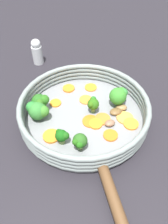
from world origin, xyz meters
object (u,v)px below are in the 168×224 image
object	(u,v)px
carrot_slice_5	(131,124)
carrot_slice_7	(96,124)
skillet	(84,117)
carrot_slice_6	(85,100)
broccoli_floret_4	(38,110)
broccoli_floret_5	(62,136)
carrot_slice_0	(103,119)
carrot_slice_1	(69,88)
broccoli_floret_0	(119,95)
salt_shaker	(37,52)
broccoli_floret_1	(79,141)
mushroom_piece_0	(121,107)
carrot_slice_4	(91,87)
broccoli_floret_2	(40,102)
broccoli_floret_3	(93,104)
carrot_slice_10	(91,121)
mushroom_piece_1	(116,112)
carrot_slice_3	(110,135)
carrot_slice_8	(125,117)
mushroom_piece_2	(110,123)
carrot_slice_2	(56,103)
carrot_slice_9	(51,136)

from	to	relation	value
carrot_slice_5	carrot_slice_7	bearing A→B (deg)	4.77
skillet	carrot_slice_6	distance (m)	0.06
broccoli_floret_4	broccoli_floret_5	world-z (taller)	broccoli_floret_4
broccoli_floret_4	broccoli_floret_5	distance (m)	0.10
carrot_slice_0	carrot_slice_1	world-z (taller)	same
carrot_slice_0	broccoli_floret_0	bearing A→B (deg)	-123.68
broccoli_floret_4	carrot_slice_6	bearing A→B (deg)	-145.68
broccoli_floret_5	salt_shaker	world-z (taller)	salt_shaker
broccoli_floret_1	salt_shaker	distance (m)	0.41
mushroom_piece_0	broccoli_floret_5	bearing A→B (deg)	40.90
carrot_slice_0	broccoli_floret_5	distance (m)	0.13
carrot_slice_4	salt_shaker	distance (m)	0.24
carrot_slice_4	skillet	bearing A→B (deg)	84.88
broccoli_floret_2	broccoli_floret_5	xyz separation A→B (m)	(-0.07, 0.10, -0.01)
broccoli_floret_3	mushroom_piece_0	size ratio (longest dim) A/B	1.52
carrot_slice_10	mushroom_piece_1	world-z (taller)	mushroom_piece_1
broccoli_floret_2	mushroom_piece_0	size ratio (longest dim) A/B	1.72
skillet	broccoli_floret_5	bearing A→B (deg)	64.30
carrot_slice_5	carrot_slice_3	bearing A→B (deg)	38.07
carrot_slice_8	mushroom_piece_0	bearing A→B (deg)	-74.59
mushroom_piece_2	broccoli_floret_1	bearing A→B (deg)	48.22
broccoli_floret_1	broccoli_floret_4	xyz separation A→B (m)	(0.12, -0.09, 0.00)
broccoli_floret_1	broccoli_floret_5	xyz separation A→B (m)	(0.04, -0.01, -0.00)
carrot_slice_0	carrot_slice_5	distance (m)	0.07
mushroom_piece_0	mushroom_piece_1	xyz separation A→B (m)	(0.02, 0.02, -0.00)
carrot_slice_0	broccoli_floret_0	distance (m)	0.08
carrot_slice_6	mushroom_piece_2	size ratio (longest dim) A/B	1.37
carrot_slice_2	carrot_slice_1	bearing A→B (deg)	-113.59
broccoli_floret_5	salt_shaker	xyz separation A→B (m)	(0.14, -0.35, 0.01)
carrot_slice_5	mushroom_piece_1	bearing A→B (deg)	-44.15
carrot_slice_3	carrot_slice_5	xyz separation A→B (m)	(-0.05, -0.04, 0.00)
carrot_slice_5	mushroom_piece_0	world-z (taller)	mushroom_piece_0
skillet	broccoli_floret_4	size ratio (longest dim) A/B	5.26
carrot_slice_2	carrot_slice_6	size ratio (longest dim) A/B	0.84
mushroom_piece_2	carrot_slice_3	bearing A→B (deg)	93.10
carrot_slice_1	broccoli_floret_2	world-z (taller)	broccoli_floret_2
carrot_slice_7	carrot_slice_1	bearing A→B (deg)	-56.45
carrot_slice_5	salt_shaker	bearing A→B (deg)	-41.68
carrot_slice_2	carrot_slice_8	size ratio (longest dim) A/B	0.71
carrot_slice_5	mushroom_piece_2	distance (m)	0.06
broccoli_floret_4	carrot_slice_7	bearing A→B (deg)	176.35
carrot_slice_1	carrot_slice_9	xyz separation A→B (m)	(0.02, 0.18, 0.00)
broccoli_floret_4	salt_shaker	size ratio (longest dim) A/B	0.69
carrot_slice_4	broccoli_floret_2	world-z (taller)	broccoli_floret_2
carrot_slice_2	carrot_slice_0	bearing A→B (deg)	160.06
broccoli_floret_1	salt_shaker	xyz separation A→B (m)	(0.18, -0.36, 0.00)
carrot_slice_8	broccoli_floret_2	world-z (taller)	broccoli_floret_2
skillet	broccoli_floret_0	xyz separation A→B (m)	(-0.09, -0.05, 0.04)
skillet	carrot_slice_6	xyz separation A→B (m)	(0.00, -0.06, 0.01)
carrot_slice_7	carrot_slice_9	world-z (taller)	same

